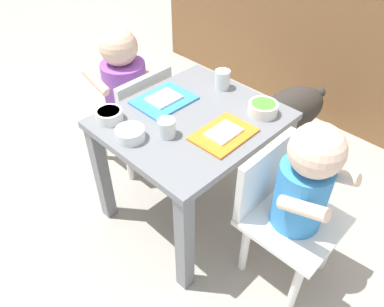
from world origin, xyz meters
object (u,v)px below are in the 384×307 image
(seated_child_right, at_px, (299,188))
(food_tray_left, at_px, (164,99))
(veggie_bowl_far, at_px, (130,134))
(cereal_bowl_left_side, at_px, (263,108))
(seated_child_left, at_px, (126,86))
(veggie_bowl_near, at_px, (109,115))
(water_cup_right, at_px, (222,80))
(water_cup_left, at_px, (167,129))
(food_tray_right, at_px, (224,134))
(dog, at_px, (288,110))
(dining_table, at_px, (192,137))

(seated_child_right, xyz_separation_m, food_tray_left, (-0.55, -0.03, 0.07))
(veggie_bowl_far, xyz_separation_m, cereal_bowl_left_side, (0.21, 0.40, 0.00))
(seated_child_left, xyz_separation_m, veggie_bowl_near, (0.23, -0.24, 0.09))
(seated_child_right, distance_m, water_cup_right, 0.51)
(food_tray_left, distance_m, cereal_bowl_left_side, 0.35)
(seated_child_left, xyz_separation_m, water_cup_right, (0.36, 0.18, 0.10))
(seated_child_right, bearing_deg, seated_child_left, 179.90)
(seated_child_left, bearing_deg, food_tray_left, -6.23)
(water_cup_left, relative_size, cereal_bowl_left_side, 0.57)
(cereal_bowl_left_side, bearing_deg, water_cup_left, -114.51)
(seated_child_right, xyz_separation_m, water_cup_right, (-0.47, 0.18, 0.09))
(food_tray_right, xyz_separation_m, veggie_bowl_far, (-0.19, -0.22, 0.01))
(dog, bearing_deg, water_cup_left, -92.08)
(food_tray_right, xyz_separation_m, water_cup_right, (-0.20, 0.21, 0.02))
(water_cup_left, height_order, veggie_bowl_far, water_cup_left)
(water_cup_left, bearing_deg, cereal_bowl_left_side, 65.49)
(veggie_bowl_far, relative_size, veggie_bowl_near, 1.02)
(dining_table, bearing_deg, seated_child_right, 4.29)
(dog, bearing_deg, veggie_bowl_near, -105.75)
(water_cup_right, bearing_deg, food_tray_left, -111.87)
(seated_child_right, bearing_deg, water_cup_right, 158.58)
(dining_table, bearing_deg, seated_child_left, 175.52)
(food_tray_left, distance_m, food_tray_right, 0.28)
(seated_child_left, bearing_deg, cereal_bowl_left_side, 14.92)
(food_tray_right, bearing_deg, veggie_bowl_near, -147.32)
(food_tray_left, bearing_deg, water_cup_left, -39.68)
(food_tray_left, relative_size, food_tray_right, 1.02)
(dining_table, distance_m, water_cup_left, 0.17)
(cereal_bowl_left_side, bearing_deg, food_tray_right, -94.28)
(water_cup_right, bearing_deg, seated_child_right, -21.42)
(dining_table, relative_size, veggie_bowl_near, 6.37)
(seated_child_right, bearing_deg, veggie_bowl_far, -151.96)
(dog, height_order, food_tray_left, food_tray_left)
(water_cup_right, distance_m, veggie_bowl_far, 0.43)
(veggie_bowl_near, bearing_deg, cereal_bowl_left_side, 49.10)
(dog, xyz_separation_m, food_tray_left, (-0.18, -0.57, 0.24))
(seated_child_left, xyz_separation_m, seated_child_right, (0.82, -0.00, 0.00))
(dining_table, xyz_separation_m, water_cup_right, (-0.06, 0.21, 0.12))
(food_tray_right, xyz_separation_m, water_cup_left, (-0.13, -0.13, 0.02))
(water_cup_left, bearing_deg, veggie_bowl_far, -126.10)
(seated_child_left, xyz_separation_m, dog, (0.45, 0.54, -0.16))
(seated_child_left, relative_size, water_cup_right, 9.08)
(seated_child_right, bearing_deg, food_tray_left, -177.07)
(veggie_bowl_far, bearing_deg, seated_child_right, 28.04)
(dining_table, relative_size, dog, 1.31)
(dog, height_order, cereal_bowl_left_side, cereal_bowl_left_side)
(water_cup_right, bearing_deg, dining_table, -75.45)
(food_tray_right, height_order, water_cup_right, water_cup_right)
(dining_table, relative_size, food_tray_left, 2.80)
(veggie_bowl_near, bearing_deg, water_cup_left, 22.00)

